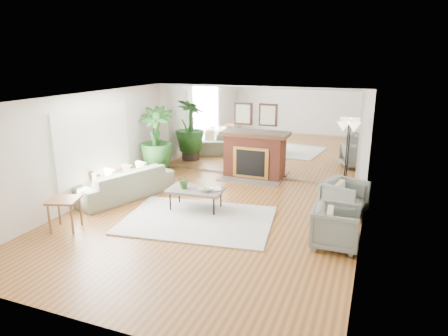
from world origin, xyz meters
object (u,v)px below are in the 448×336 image
at_px(coffee_table, 196,191).
at_px(sofa, 124,183).
at_px(armchair_front, 336,227).
at_px(potted_ficus, 156,140).
at_px(side_table, 64,204).
at_px(floor_lamp, 348,133).
at_px(fireplace, 253,155).
at_px(armchair_back, 344,198).

distance_m(coffee_table, sofa, 1.96).
xyz_separation_m(armchair_front, potted_ficus, (-5.10, 2.58, 0.68)).
distance_m(side_table, floor_lamp, 6.62).
height_order(fireplace, armchair_front, fireplace).
distance_m(fireplace, potted_ficus, 2.68).
xyz_separation_m(sofa, armchair_front, (5.01, -0.85, 0.02)).
relative_size(sofa, armchair_front, 2.95).
bearing_deg(side_table, fireplace, 62.44).
height_order(coffee_table, side_table, side_table).
relative_size(fireplace, potted_ficus, 1.04).
relative_size(fireplace, coffee_table, 1.65).
height_order(sofa, side_table, sofa).
height_order(armchair_front, side_table, armchair_front).
bearing_deg(armchair_back, fireplace, 75.79).
bearing_deg(coffee_table, sofa, 176.22).
relative_size(sofa, armchair_back, 2.92).
relative_size(side_table, potted_ficus, 0.35).
xyz_separation_m(armchair_front, side_table, (-4.99, -1.12, 0.15)).
xyz_separation_m(coffee_table, side_table, (-1.93, -1.85, 0.08)).
height_order(coffee_table, floor_lamp, floor_lamp).
xyz_separation_m(armchair_back, armchair_front, (0.00, -1.61, -0.00)).
xyz_separation_m(side_table, potted_ficus, (-0.12, 3.70, 0.53)).
height_order(sofa, armchair_back, armchair_back).
bearing_deg(fireplace, sofa, -132.91).
xyz_separation_m(sofa, potted_ficus, (-0.09, 1.73, 0.70)).
relative_size(armchair_front, floor_lamp, 0.47).
xyz_separation_m(sofa, armchair_back, (5.01, 0.76, 0.02)).
height_order(potted_ficus, floor_lamp, potted_ficus).
bearing_deg(coffee_table, fireplace, 80.50).
bearing_deg(floor_lamp, side_table, -137.67).
height_order(fireplace, coffee_table, fireplace).
relative_size(fireplace, sofa, 0.85).
height_order(armchair_back, potted_ficus, potted_ficus).
bearing_deg(floor_lamp, coffee_table, -138.62).
distance_m(fireplace, coffee_table, 2.77).
bearing_deg(side_table, armchair_front, 12.68).
height_order(coffee_table, sofa, sofa).
bearing_deg(side_table, armchair_back, 28.73).
bearing_deg(fireplace, armchair_back, -35.28).
distance_m(fireplace, armchair_front, 4.33).
height_order(sofa, armchair_front, armchair_front).
xyz_separation_m(fireplace, armchair_back, (2.60, -1.84, -0.28)).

